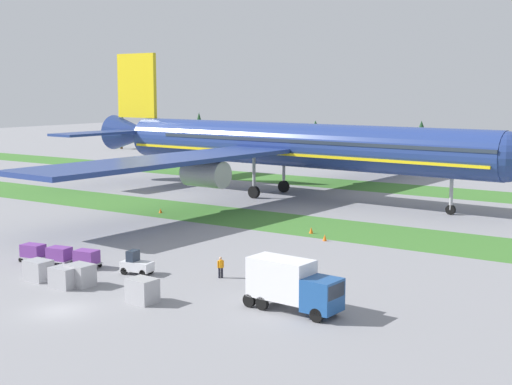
% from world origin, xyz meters
% --- Properties ---
extents(ground_plane, '(400.00, 400.00, 0.00)m').
position_xyz_m(ground_plane, '(0.00, 0.00, 0.00)').
color(ground_plane, gray).
extents(grass_strip_near, '(320.00, 11.07, 0.01)m').
position_xyz_m(grass_strip_near, '(0.00, 36.93, 0.00)').
color(grass_strip_near, '#3D752D').
rests_on(grass_strip_near, ground).
extents(grass_strip_far, '(320.00, 11.07, 0.01)m').
position_xyz_m(grass_strip_far, '(0.00, 71.06, 0.00)').
color(grass_strip_far, '#3D752D').
rests_on(grass_strip_far, ground).
extents(airliner, '(68.76, 84.17, 20.73)m').
position_xyz_m(airliner, '(-15.92, 54.12, 7.42)').
color(airliner, navy).
rests_on(airliner, ground).
extents(baggage_tug, '(2.78, 1.71, 1.97)m').
position_xyz_m(baggage_tug, '(-2.56, 10.36, 0.81)').
color(baggage_tug, silver).
rests_on(baggage_tug, ground).
extents(cargo_dolly_lead, '(2.42, 1.85, 1.55)m').
position_xyz_m(cargo_dolly_lead, '(-7.51, 9.53, 0.92)').
color(cargo_dolly_lead, '#A3A3A8').
rests_on(cargo_dolly_lead, ground).
extents(cargo_dolly_second, '(2.42, 1.85, 1.55)m').
position_xyz_m(cargo_dolly_second, '(-10.37, 9.05, 0.92)').
color(cargo_dolly_second, '#A3A3A8').
rests_on(cargo_dolly_second, ground).
extents(cargo_dolly_third, '(2.42, 1.85, 1.55)m').
position_xyz_m(cargo_dolly_third, '(-13.23, 8.56, 0.92)').
color(cargo_dolly_third, '#A3A3A8').
rests_on(cargo_dolly_third, ground).
extents(catering_truck, '(7.08, 2.70, 3.58)m').
position_xyz_m(catering_truck, '(13.35, 8.86, 1.95)').
color(catering_truck, '#1E4C8E').
rests_on(catering_truck, ground).
extents(ground_crew_marshaller, '(0.39, 0.45, 1.74)m').
position_xyz_m(ground_crew_marshaller, '(10.92, 12.88, 0.95)').
color(ground_crew_marshaller, black).
rests_on(ground_crew_marshaller, ground).
extents(ground_crew_loader, '(0.36, 0.48, 1.74)m').
position_xyz_m(ground_crew_loader, '(3.93, 13.29, 0.95)').
color(ground_crew_loader, black).
rests_on(ground_crew_loader, ground).
extents(uld_container_0, '(2.03, 1.64, 1.60)m').
position_xyz_m(uld_container_0, '(-4.35, 4.30, 0.80)').
color(uld_container_0, '#A3A3A8').
rests_on(uld_container_0, ground).
extents(uld_container_1, '(2.00, 1.60, 1.63)m').
position_xyz_m(uld_container_1, '(-7.71, 4.57, 0.81)').
color(uld_container_1, '#A3A3A8').
rests_on(uld_container_1, ground).
extents(uld_container_2, '(2.02, 1.63, 1.72)m').
position_xyz_m(uld_container_2, '(-3.64, 5.26, 0.86)').
color(uld_container_2, '#A3A3A8').
rests_on(uld_container_2, ground).
extents(uld_container_3, '(2.07, 1.69, 1.76)m').
position_xyz_m(uld_container_3, '(3.42, 4.63, 0.88)').
color(uld_container_3, '#A3A3A8').
rests_on(uld_container_3, ground).
extents(taxiway_marker_0, '(0.44, 0.44, 0.68)m').
position_xyz_m(taxiway_marker_0, '(0.92, 33.31, 0.34)').
color(taxiway_marker_0, orange).
rests_on(taxiway_marker_0, ground).
extents(taxiway_marker_1, '(0.44, 0.44, 0.56)m').
position_xyz_m(taxiway_marker_1, '(-20.78, 34.06, 0.28)').
color(taxiway_marker_1, orange).
rests_on(taxiway_marker_1, ground).
extents(taxiway_marker_2, '(0.44, 0.44, 0.66)m').
position_xyz_m(taxiway_marker_2, '(3.95, 30.73, 0.33)').
color(taxiway_marker_2, orange).
rests_on(taxiway_marker_2, ground).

